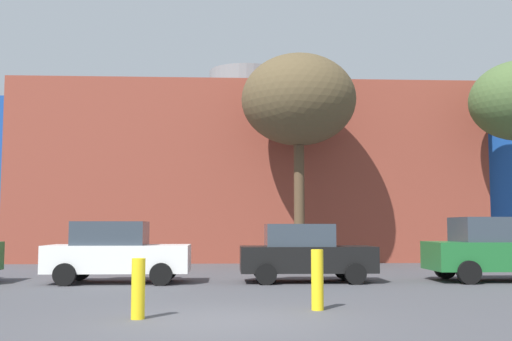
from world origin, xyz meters
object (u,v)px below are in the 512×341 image
object	(u,v)px
parked_car_2	(305,253)
bollard_yellow_0	(138,289)
bare_tree_0	(299,101)
parked_car_1	(117,252)
bollard_yellow_1	(317,280)
parked_car_3	(500,249)

from	to	relation	value
parked_car_2	bollard_yellow_0	xyz separation A→B (m)	(-3.86, -7.14, -0.31)
bare_tree_0	bollard_yellow_0	distance (m)	15.82
parked_car_1	bollard_yellow_1	world-z (taller)	parked_car_1
bollard_yellow_1	parked_car_1	bearing A→B (deg)	128.93
parked_car_1	parked_car_3	size ratio (longest dim) A/B	0.93
parked_car_2	parked_car_3	size ratio (longest dim) A/B	0.89
parked_car_1	bollard_yellow_0	world-z (taller)	parked_car_1
parked_car_1	parked_car_2	bearing A→B (deg)	0.00
parked_car_2	bare_tree_0	bearing A→B (deg)	84.57
parked_car_3	bollard_yellow_0	size ratio (longest dim) A/B	4.13
parked_car_1	bollard_yellow_0	distance (m)	7.33
parked_car_2	bollard_yellow_1	distance (m)	6.15
parked_car_1	bollard_yellow_0	size ratio (longest dim) A/B	3.85
parked_car_3	bare_tree_0	distance (m)	10.28
parked_car_2	bollard_yellow_0	bearing A→B (deg)	-118.38
parked_car_2	bollard_yellow_1	world-z (taller)	parked_car_2
parked_car_2	parked_car_3	world-z (taller)	parked_car_3
parked_car_3	bollard_yellow_1	distance (m)	8.85
bollard_yellow_1	parked_car_2	bearing A→B (deg)	85.05
bare_tree_0	bollard_yellow_1	bearing A→B (deg)	-95.20
bare_tree_0	bollard_yellow_0	bearing A→B (deg)	-107.99
parked_car_3	bollard_yellow_1	xyz separation A→B (m)	(-6.38, -6.12, -0.36)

